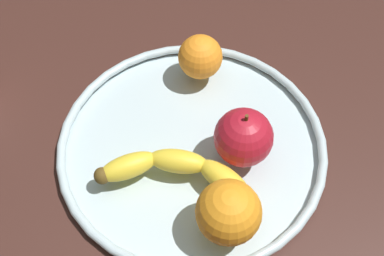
% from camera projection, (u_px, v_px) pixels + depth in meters
% --- Properties ---
extents(ground_plane, '(1.69, 1.69, 0.04)m').
position_uv_depth(ground_plane, '(192.00, 156.00, 0.68)').
color(ground_plane, '#3D211B').
extents(fruit_bowl, '(0.36, 0.36, 0.02)m').
position_uv_depth(fruit_bowl, '(192.00, 145.00, 0.66)').
color(fruit_bowl, silver).
rests_on(fruit_bowl, ground_plane).
extents(banana, '(0.19, 0.10, 0.03)m').
position_uv_depth(banana, '(174.00, 169.00, 0.61)').
color(banana, yellow).
rests_on(banana, fruit_bowl).
extents(apple, '(0.07, 0.07, 0.08)m').
position_uv_depth(apple, '(243.00, 137.00, 0.61)').
color(apple, '#B11829').
rests_on(apple, fruit_bowl).
extents(orange_center, '(0.08, 0.08, 0.08)m').
position_uv_depth(orange_center, '(229.00, 212.00, 0.55)').
color(orange_center, orange).
rests_on(orange_center, fruit_bowl).
extents(orange_front_right, '(0.06, 0.06, 0.06)m').
position_uv_depth(orange_front_right, '(200.00, 57.00, 0.69)').
color(orange_front_right, orange).
rests_on(orange_front_right, fruit_bowl).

